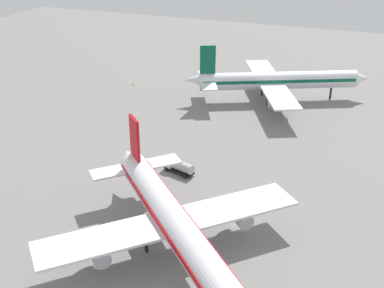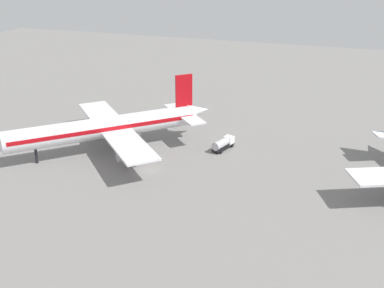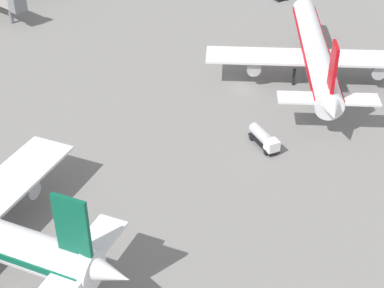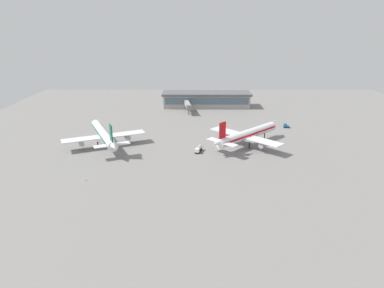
# 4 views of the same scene
# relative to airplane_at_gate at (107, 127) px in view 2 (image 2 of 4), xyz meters

# --- Properties ---
(ground) EXTENTS (288.00, 288.00, 0.00)m
(ground) POSITION_rel_airplane_at_gate_xyz_m (11.97, -6.07, -5.40)
(ground) COLOR gray
(airplane_at_gate) EXTENTS (38.50, 38.20, 14.86)m
(airplane_at_gate) POSITION_rel_airplane_at_gate_xyz_m (0.00, 0.00, 0.00)
(airplane_at_gate) COLOR white
(airplane_at_gate) RESTS_ON ground
(fuel_truck) EXTENTS (3.68, 6.58, 2.50)m
(fuel_truck) POSITION_rel_airplane_at_gate_xyz_m (23.05, 9.05, -4.01)
(fuel_truck) COLOR black
(fuel_truck) RESTS_ON ground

